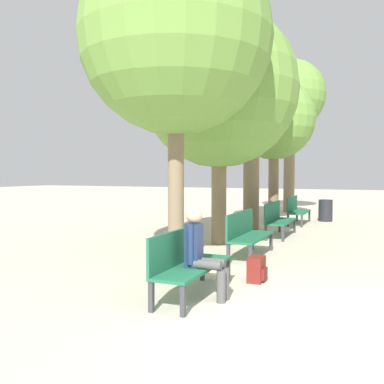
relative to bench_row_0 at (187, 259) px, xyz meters
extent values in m
plane|color=beige|center=(2.10, -0.56, -0.50)|extent=(80.00, 80.00, 0.00)
cube|color=#1E6042|center=(0.11, 0.00, -0.10)|extent=(0.51, 1.77, 0.04)
cube|color=#1E6042|center=(-0.13, 0.00, 0.16)|extent=(0.04, 1.77, 0.49)
cube|color=#38383D|center=(0.32, -0.84, -0.31)|extent=(0.06, 0.06, 0.38)
cube|color=#38383D|center=(0.32, 0.84, -0.31)|extent=(0.06, 0.06, 0.38)
cube|color=#38383D|center=(-0.11, -0.84, -0.31)|extent=(0.06, 0.06, 0.38)
cube|color=#38383D|center=(-0.11, 0.84, -0.31)|extent=(0.06, 0.06, 0.38)
cube|color=#1E6042|center=(0.11, 2.98, -0.10)|extent=(0.51, 1.77, 0.04)
cube|color=#1E6042|center=(-0.13, 2.98, 0.16)|extent=(0.04, 1.77, 0.49)
cube|color=#38383D|center=(0.32, 2.14, -0.31)|extent=(0.06, 0.06, 0.38)
cube|color=#38383D|center=(0.32, 3.82, -0.31)|extent=(0.06, 0.06, 0.38)
cube|color=#38383D|center=(-0.11, 2.14, -0.31)|extent=(0.06, 0.06, 0.38)
cube|color=#38383D|center=(-0.11, 3.82, -0.31)|extent=(0.06, 0.06, 0.38)
cube|color=#1E6042|center=(0.11, 5.96, -0.10)|extent=(0.51, 1.77, 0.04)
cube|color=#1E6042|center=(-0.13, 5.96, 0.16)|extent=(0.04, 1.77, 0.49)
cube|color=#38383D|center=(0.32, 5.12, -0.31)|extent=(0.06, 0.06, 0.38)
cube|color=#38383D|center=(0.32, 6.80, -0.31)|extent=(0.06, 0.06, 0.38)
cube|color=#38383D|center=(-0.11, 5.12, -0.31)|extent=(0.06, 0.06, 0.38)
cube|color=#38383D|center=(-0.11, 6.80, -0.31)|extent=(0.06, 0.06, 0.38)
cube|color=#1E6042|center=(0.11, 8.94, -0.10)|extent=(0.51, 1.77, 0.04)
cube|color=#1E6042|center=(-0.13, 8.94, 0.16)|extent=(0.04, 1.77, 0.49)
cube|color=#38383D|center=(0.32, 8.10, -0.31)|extent=(0.06, 0.06, 0.38)
cube|color=#38383D|center=(0.32, 9.78, -0.31)|extent=(0.06, 0.06, 0.38)
cube|color=#38383D|center=(-0.11, 8.10, -0.31)|extent=(0.06, 0.06, 0.38)
cube|color=#38383D|center=(-0.11, 9.78, -0.31)|extent=(0.06, 0.06, 0.38)
cylinder|color=#7A664C|center=(-1.02, 1.80, 1.09)|extent=(0.30, 0.30, 3.18)
sphere|color=olive|center=(-1.02, 1.80, 3.65)|extent=(3.54, 3.54, 3.54)
cylinder|color=#7A664C|center=(-1.02, 4.19, 0.82)|extent=(0.35, 0.35, 2.65)
sphere|color=olive|center=(-1.02, 4.19, 3.16)|extent=(3.70, 3.70, 3.70)
cylinder|color=#7A664C|center=(-1.02, 7.06, 1.57)|extent=(0.47, 0.47, 4.14)
sphere|color=olive|center=(-1.02, 7.06, 4.31)|extent=(2.45, 2.45, 2.45)
cylinder|color=#7A664C|center=(-1.02, 10.13, 0.91)|extent=(0.37, 0.37, 2.83)
sphere|color=olive|center=(-1.02, 10.13, 3.14)|extent=(2.97, 2.97, 2.97)
cylinder|color=#7A664C|center=(-1.02, 13.21, 1.59)|extent=(0.47, 0.47, 4.18)
sphere|color=olive|center=(-1.02, 13.21, 4.51)|extent=(3.01, 3.01, 3.01)
cylinder|color=#4C4C4C|center=(0.34, -0.14, -0.02)|extent=(0.42, 0.12, 0.12)
cylinder|color=#4C4C4C|center=(0.55, -0.14, -0.29)|extent=(0.12, 0.12, 0.42)
cylinder|color=#4C4C4C|center=(0.34, 0.01, -0.02)|extent=(0.42, 0.12, 0.12)
cylinder|color=#4C4C4C|center=(0.55, 0.01, -0.29)|extent=(0.12, 0.12, 0.42)
cube|color=navy|center=(0.13, -0.06, 0.21)|extent=(0.19, 0.23, 0.59)
cylinder|color=navy|center=(0.13, -0.19, 0.24)|extent=(0.09, 0.09, 0.53)
cylinder|color=navy|center=(0.13, 0.06, 0.24)|extent=(0.09, 0.09, 0.53)
sphere|color=tan|center=(0.13, -0.06, 0.63)|extent=(0.23, 0.23, 0.23)
cube|color=maroon|center=(0.70, 1.10, -0.31)|extent=(0.22, 0.36, 0.39)
cube|color=maroon|center=(0.83, 1.10, -0.37)|extent=(0.04, 0.25, 0.17)
cylinder|color=#232328|center=(0.81, 10.14, -0.13)|extent=(0.47, 0.47, 0.75)
camera|label=1|loc=(2.36, -5.36, 1.20)|focal=40.00mm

